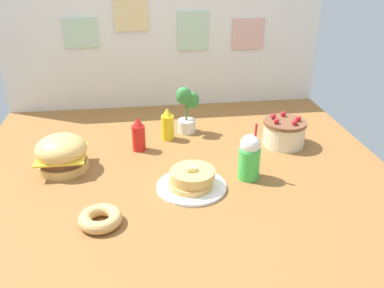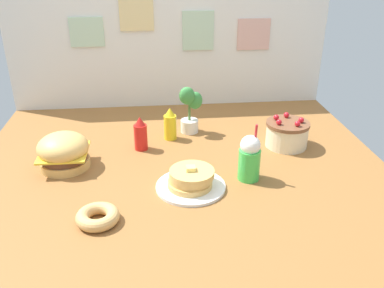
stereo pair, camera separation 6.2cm
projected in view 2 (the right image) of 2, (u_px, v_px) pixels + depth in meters
ground_plane at (183, 184)px, 2.03m from camera, size 2.16×2.19×0.02m
back_wall at (170, 44)px, 2.82m from camera, size 2.16×0.04×0.86m
burger at (64, 152)px, 2.13m from camera, size 0.26×0.26×0.19m
pancake_stack at (191, 181)px, 1.96m from camera, size 0.33×0.33×0.12m
layer_cake at (287, 134)px, 2.36m from camera, size 0.24×0.24×0.18m
ketchup_bottle at (141, 134)px, 2.32m from camera, size 0.07×0.07×0.20m
mustard_bottle at (170, 125)px, 2.44m from camera, size 0.07×0.07×0.20m
cream_soda_cup at (249, 158)px, 2.01m from camera, size 0.11×0.11×0.29m
donut_pink_glaze at (98, 216)px, 1.72m from camera, size 0.18×0.18×0.05m
potted_plant at (190, 108)px, 2.50m from camera, size 0.14×0.12×0.30m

